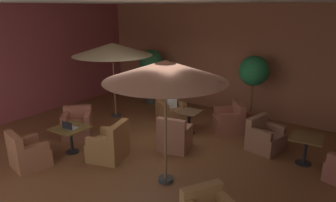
% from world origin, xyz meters
% --- Properties ---
extents(ground_plane, '(10.64, 8.52, 0.02)m').
position_xyz_m(ground_plane, '(0.00, 0.00, -0.01)').
color(ground_plane, brown).
extents(wall_back_brick, '(10.64, 0.08, 3.64)m').
position_xyz_m(wall_back_brick, '(0.00, 4.22, 1.82)').
color(wall_back_brick, brown).
rests_on(wall_back_brick, ground_plane).
extents(wall_left_accent, '(0.08, 8.52, 3.64)m').
position_xyz_m(wall_left_accent, '(-5.28, 0.00, 1.82)').
color(wall_left_accent, '#923D3E').
rests_on(wall_left_accent, ground_plane).
extents(ceiling_slab, '(10.64, 8.52, 0.06)m').
position_xyz_m(ceiling_slab, '(0.00, 0.00, 3.67)').
color(ceiling_slab, silver).
rests_on(ceiling_slab, wall_back_brick).
extents(cafe_table_front_left, '(0.79, 0.79, 0.67)m').
position_xyz_m(cafe_table_front_left, '(-1.88, -1.10, 0.55)').
color(cafe_table_front_left, black).
rests_on(cafe_table_front_left, ground_plane).
extents(armchair_front_left_north, '(0.99, 1.00, 0.93)m').
position_xyz_m(armchair_front_left_north, '(-0.85, -0.79, 0.33)').
color(armchair_front_left_north, brown).
rests_on(armchair_front_left_north, ground_plane).
extents(armchair_front_left_east, '(1.06, 1.06, 0.83)m').
position_xyz_m(armchair_front_left_east, '(-2.61, -0.34, 0.32)').
color(armchair_front_left_east, brown).
rests_on(armchair_front_left_east, ground_plane).
extents(armchair_front_left_south, '(0.91, 0.88, 0.86)m').
position_xyz_m(armchair_front_left_south, '(-2.09, -2.15, 0.31)').
color(armchair_front_left_south, brown).
rests_on(armchair_front_left_south, ground_plane).
extents(cafe_table_front_right, '(0.72, 0.72, 0.67)m').
position_xyz_m(cafe_table_front_right, '(3.02, 1.65, 0.51)').
color(cafe_table_front_right, black).
rests_on(cafe_table_front_right, ground_plane).
extents(armchair_front_right_north, '(0.88, 0.92, 0.84)m').
position_xyz_m(armchair_front_right_north, '(2.00, 1.86, 0.32)').
color(armchair_front_right_north, brown).
rests_on(armchair_front_right_north, ground_plane).
extents(cafe_table_rear_right, '(0.64, 0.64, 0.67)m').
position_xyz_m(cafe_table_rear_right, '(-0.13, 1.66, 0.50)').
color(cafe_table_rear_right, black).
rests_on(cafe_table_rear_right, ground_plane).
extents(armchair_rear_right_north, '(0.88, 0.85, 0.92)m').
position_xyz_m(armchair_rear_right_north, '(0.15, 0.51, 0.33)').
color(armchair_rear_right_north, '#925B45').
rests_on(armchair_rear_right_north, ground_plane).
extents(armchair_rear_right_east, '(1.09, 1.09, 0.88)m').
position_xyz_m(armchair_rear_right_east, '(0.77, 2.44, 0.32)').
color(armchair_rear_right_east, brown).
rests_on(armchair_rear_right_east, ground_plane).
extents(armchair_rear_right_south, '(1.03, 1.04, 0.87)m').
position_xyz_m(armchair_rear_right_south, '(-1.18, 2.22, 0.32)').
color(armchair_rear_right_south, brown).
rests_on(armchair_rear_right_south, ground_plane).
extents(patio_umbrella_tall_red, '(2.40, 2.40, 2.57)m').
position_xyz_m(patio_umbrella_tall_red, '(0.83, -0.83, 2.35)').
color(patio_umbrella_tall_red, '#2D2D2D').
rests_on(patio_umbrella_tall_red, ground_plane).
extents(patio_umbrella_center_beige, '(2.53, 2.53, 2.44)m').
position_xyz_m(patio_umbrella_center_beige, '(-2.89, 1.47, 2.24)').
color(patio_umbrella_center_beige, '#2D2D2D').
rests_on(patio_umbrella_center_beige, ground_plane).
extents(potted_tree_left_corner, '(0.90, 0.90, 2.15)m').
position_xyz_m(potted_tree_left_corner, '(1.04, 3.37, 1.60)').
color(potted_tree_left_corner, '#A36447').
rests_on(potted_tree_left_corner, ground_plane).
extents(potted_tree_mid_left, '(0.89, 0.89, 2.03)m').
position_xyz_m(potted_tree_mid_left, '(-2.90, 3.40, 1.43)').
color(potted_tree_mid_left, '#33322A').
rests_on(potted_tree_mid_left, ground_plane).
extents(patron_by_window, '(0.34, 0.39, 0.65)m').
position_xyz_m(patron_by_window, '(-1.14, 2.20, 0.74)').
color(patron_by_window, silver).
rests_on(patron_by_window, ground_plane).
extents(iced_drink_cup, '(0.08, 0.08, 0.11)m').
position_xyz_m(iced_drink_cup, '(-1.89, -1.09, 0.73)').
color(iced_drink_cup, white).
rests_on(iced_drink_cup, cafe_table_front_left).
extents(open_laptop, '(0.34, 0.27, 0.20)m').
position_xyz_m(open_laptop, '(-1.83, -1.17, 0.72)').
color(open_laptop, '#9EA0A5').
rests_on(open_laptop, cafe_table_front_left).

